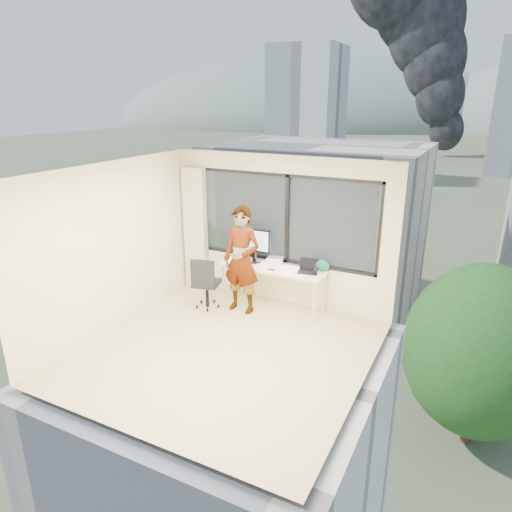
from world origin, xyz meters
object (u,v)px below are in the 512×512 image
Objects in this scene: person at (242,260)px; game_console at (275,260)px; chair at (207,281)px; laptop at (308,267)px; desk at (273,287)px; monitor at (254,245)px; handbag at (322,265)px.

game_console is at bearing 62.97° from person.
laptop is at bearing 3.98° from chair.
person reaches higher than desk.
person is at bearing 1.70° from chair.
game_console is at bearing 152.99° from laptop.
game_console is 0.86× the size of laptop.
desk is at bearing -13.62° from monitor.
chair is at bearing -163.48° from handbag.
monitor is 1.24m from handbag.
desk is 0.77m from person.
laptop is at bearing 22.04° from person.
desk is 0.98× the size of person.
game_console is 1.07× the size of handbag.
monitor reaches higher than chair.
laptop is at bearing -31.48° from game_console.
monitor is 1.86× the size of laptop.
desk is 1.88× the size of chair.
chair is 1.04m from monitor.
person reaches higher than monitor.
chair is 0.76m from person.
laptop is (1.04, 0.37, -0.07)m from person.
game_console reaches higher than desk.
person is 1.10m from laptop.
monitor is at bearing 167.69° from desk.
chair is (-1.03, -0.52, 0.10)m from desk.
handbag reaches higher than game_console.
monitor is (0.61, 0.61, 0.58)m from chair.
person reaches higher than game_console.
monitor is (-0.42, 0.09, 0.68)m from desk.
monitor reaches higher than desk.
desk is 0.95m from handbag.
desk is 0.80m from monitor.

